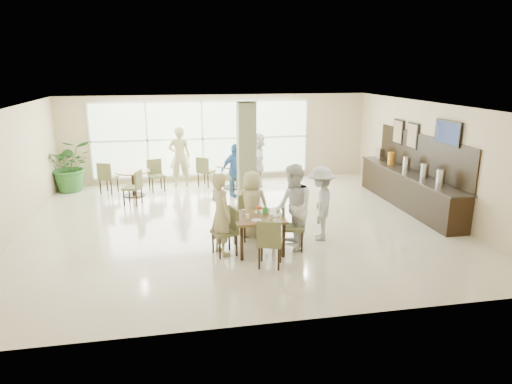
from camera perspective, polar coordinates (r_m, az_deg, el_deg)
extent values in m
plane|color=beige|center=(11.07, -2.18, -3.93)|extent=(10.00, 10.00, 0.00)
plane|color=white|center=(10.48, -2.33, 10.68)|extent=(10.00, 10.00, 0.00)
plane|color=beige|center=(15.08, -4.81, 6.72)|extent=(10.00, 0.00, 10.00)
plane|color=beige|center=(6.44, 3.73, -5.17)|extent=(10.00, 0.00, 10.00)
plane|color=beige|center=(11.13, -28.64, 1.78)|extent=(0.00, 9.00, 9.00)
plane|color=beige|center=(12.43, 21.25, 3.87)|extent=(0.00, 9.00, 9.00)
plane|color=silver|center=(15.01, -6.71, 6.63)|extent=(7.00, 0.00, 7.00)
cube|color=#787D57|center=(11.91, -1.20, 4.45)|extent=(0.45, 0.45, 2.80)
cube|color=brown|center=(9.23, 0.34, -3.14)|extent=(0.99, 0.99, 0.05)
cube|color=black|center=(8.90, -1.80, -6.43)|extent=(0.06, 0.06, 0.70)
cube|color=black|center=(9.06, 3.46, -6.06)|extent=(0.06, 0.06, 0.70)
cube|color=black|center=(9.68, -2.57, -4.62)|extent=(0.06, 0.06, 0.70)
cube|color=black|center=(9.82, 2.27, -4.31)|extent=(0.06, 0.06, 0.70)
cylinder|color=brown|center=(13.70, -15.17, 2.50)|extent=(1.00, 1.00, 0.04)
cylinder|color=black|center=(13.79, -15.06, 0.99)|extent=(0.10, 0.10, 0.71)
cylinder|color=black|center=(13.87, -14.96, -0.37)|extent=(0.60, 0.60, 0.03)
cylinder|color=brown|center=(14.14, -2.91, 3.41)|extent=(1.07, 1.07, 0.04)
cylinder|color=black|center=(14.22, -2.89, 1.93)|extent=(0.10, 0.10, 0.71)
cylinder|color=black|center=(14.30, -2.87, 0.61)|extent=(0.60, 0.60, 0.03)
cylinder|color=white|center=(9.31, -1.51, -2.49)|extent=(0.08, 0.08, 0.10)
cylinder|color=white|center=(9.02, 1.93, -3.10)|extent=(0.08, 0.08, 0.10)
cylinder|color=white|center=(9.01, -1.10, -3.11)|extent=(0.08, 0.08, 0.10)
cylinder|color=white|center=(9.40, 1.46, -2.31)|extent=(0.08, 0.08, 0.10)
cylinder|color=white|center=(8.94, 0.04, -3.55)|extent=(0.20, 0.20, 0.01)
cylinder|color=white|center=(9.44, 0.42, -2.51)|extent=(0.20, 0.20, 0.01)
cylinder|color=white|center=(9.22, 2.31, -2.95)|extent=(0.20, 0.20, 0.01)
cylinder|color=#99B27F|center=(9.20, 0.34, -2.64)|extent=(0.07, 0.07, 0.12)
sphere|color=#F24E14|center=(9.17, 0.53, -1.98)|extent=(0.07, 0.07, 0.07)
sphere|color=#F24E14|center=(9.19, 0.22, -1.95)|extent=(0.07, 0.07, 0.07)
sphere|color=#F24E14|center=(9.14, 0.28, -2.04)|extent=(0.07, 0.07, 0.07)
cube|color=green|center=(9.32, 1.13, -2.31)|extent=(0.10, 0.05, 0.15)
cube|color=black|center=(12.89, 18.48, 0.17)|extent=(0.60, 4.60, 0.90)
cube|color=black|center=(12.78, 18.66, 2.20)|extent=(0.64, 4.70, 0.04)
cube|color=black|center=(12.82, 20.00, 4.54)|extent=(0.04, 4.60, 1.00)
cylinder|color=silver|center=(11.57, 22.08, 1.67)|extent=(0.20, 0.20, 0.40)
cylinder|color=silver|center=(12.15, 20.33, 2.45)|extent=(0.20, 0.20, 0.40)
cylinder|color=silver|center=(12.91, 18.31, 3.35)|extent=(0.20, 0.20, 0.40)
cylinder|color=orange|center=(13.69, 16.52, 4.06)|extent=(0.18, 0.18, 0.36)
cube|color=silver|center=(14.30, 15.26, 4.62)|extent=(0.18, 0.30, 0.36)
cube|color=black|center=(11.78, 22.87, 6.84)|extent=(0.06, 1.00, 0.58)
cube|color=#7F99CC|center=(11.77, 22.76, 6.84)|extent=(0.01, 0.92, 0.50)
cube|color=black|center=(13.18, 18.99, 6.67)|extent=(0.04, 0.55, 0.70)
cube|color=brown|center=(13.17, 18.89, 6.67)|extent=(0.01, 0.47, 0.62)
cube|color=black|center=(13.87, 17.38, 7.20)|extent=(0.04, 0.55, 0.70)
cube|color=brown|center=(13.86, 17.28, 7.20)|extent=(0.01, 0.47, 0.62)
imported|color=#2D6829|center=(14.85, -22.18, 3.10)|extent=(1.63, 1.63, 1.58)
imported|color=tan|center=(9.07, -4.40, -2.78)|extent=(0.61, 0.72, 1.67)
imported|color=tan|center=(10.00, -0.53, -1.56)|extent=(0.80, 0.56, 1.49)
imported|color=white|center=(9.33, 4.69, -1.93)|extent=(0.70, 0.88, 1.78)
imported|color=#B2B2B5|center=(9.94, 8.07, -1.41)|extent=(0.89, 1.18, 1.62)
imported|color=#407FC2|center=(13.22, -2.66, 2.76)|extent=(1.04, 0.84, 1.55)
imported|color=white|center=(14.35, 0.15, 4.10)|extent=(0.94, 1.67, 1.70)
imported|color=tan|center=(14.50, -9.53, 4.39)|extent=(0.71, 0.49, 1.89)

